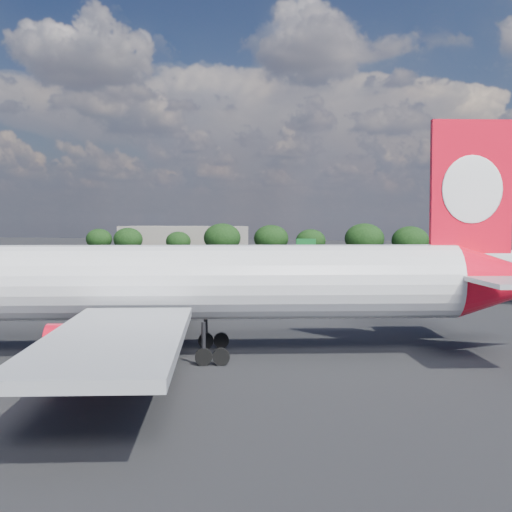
# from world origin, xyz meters

# --- Properties ---
(ground) EXTENTS (500.00, 500.00, 0.00)m
(ground) POSITION_xyz_m (0.00, 60.00, 0.00)
(ground) COLOR black
(ground) RESTS_ON ground
(qantas_airliner) EXTENTS (54.12, 52.00, 18.17)m
(qantas_airliner) POSITION_xyz_m (10.36, 15.87, 5.53)
(qantas_airliner) COLOR silver
(qantas_airliner) RESTS_ON ground
(terminal_building) EXTENTS (42.00, 16.00, 8.00)m
(terminal_building) POSITION_xyz_m (-65.00, 192.00, 4.00)
(terminal_building) COLOR gray
(terminal_building) RESTS_ON ground
(highway_sign) EXTENTS (6.00, 0.30, 4.50)m
(highway_sign) POSITION_xyz_m (-18.00, 176.00, 3.13)
(highway_sign) COLOR #156D29
(highway_sign) RESTS_ON ground
(billboard_yellow) EXTENTS (5.00, 0.30, 5.50)m
(billboard_yellow) POSITION_xyz_m (12.00, 182.00, 3.87)
(billboard_yellow) COLOR gold
(billboard_yellow) RESTS_ON ground
(horizon_treeline) EXTENTS (206.23, 16.39, 9.20)m
(horizon_treeline) POSITION_xyz_m (9.88, 179.09, 4.14)
(horizon_treeline) COLOR black
(horizon_treeline) RESTS_ON ground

